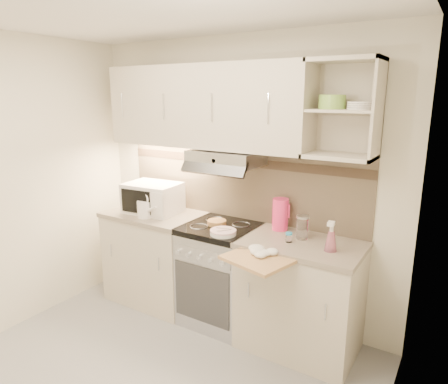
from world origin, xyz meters
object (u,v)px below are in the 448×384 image
object	(u,v)px
glass_jar	(302,227)
spray_bottle	(331,239)
watering_can	(146,208)
plate_stack	(223,232)
pink_pitcher	(280,214)
cutting_board	(259,258)
microwave	(153,198)
electric_range	(220,274)

from	to	relation	value
glass_jar	spray_bottle	distance (m)	0.30
watering_can	plate_stack	size ratio (longest dim) A/B	1.30
watering_can	pink_pitcher	distance (m)	1.24
spray_bottle	cutting_board	xyz separation A→B (m)	(-0.40, -0.34, -0.12)
watering_can	spray_bottle	xyz separation A→B (m)	(1.69, 0.10, 0.01)
microwave	watering_can	bearing A→B (deg)	-75.11
electric_range	spray_bottle	distance (m)	1.13
electric_range	watering_can	bearing A→B (deg)	-167.17
plate_stack	spray_bottle	distance (m)	0.85
watering_can	glass_jar	size ratio (longest dim) A/B	1.47
watering_can	cutting_board	distance (m)	1.32
watering_can	glass_jar	distance (m)	1.44
microwave	watering_can	distance (m)	0.19
pink_pitcher	spray_bottle	bearing A→B (deg)	-48.47
cutting_board	glass_jar	bearing A→B (deg)	88.30
spray_bottle	microwave	bearing A→B (deg)	172.73
watering_can	plate_stack	world-z (taller)	watering_can
electric_range	cutting_board	distance (m)	0.82
microwave	plate_stack	xyz separation A→B (m)	(0.91, -0.19, -0.12)
plate_stack	glass_jar	world-z (taller)	glass_jar
plate_stack	microwave	bearing A→B (deg)	168.53
electric_range	spray_bottle	xyz separation A→B (m)	(0.98, -0.06, 0.54)
electric_range	glass_jar	size ratio (longest dim) A/B	4.77
pink_pitcher	microwave	bearing A→B (deg)	164.94
plate_stack	pink_pitcher	size ratio (longest dim) A/B	0.80
watering_can	glass_jar	xyz separation A→B (m)	(1.43, 0.23, 0.01)
electric_range	watering_can	world-z (taller)	watering_can
electric_range	spray_bottle	world-z (taller)	spray_bottle
microwave	pink_pitcher	bearing A→B (deg)	2.87
microwave	electric_range	bearing A→B (deg)	-5.47
plate_stack	cutting_board	world-z (taller)	plate_stack
spray_bottle	cutting_board	size ratio (longest dim) A/B	0.55
watering_can	electric_range	bearing A→B (deg)	31.35
plate_stack	pink_pitcher	bearing A→B (deg)	46.84
pink_pitcher	glass_jar	size ratio (longest dim) A/B	1.41
pink_pitcher	glass_jar	bearing A→B (deg)	-48.44
watering_can	plate_stack	distance (m)	0.85
electric_range	cutting_board	size ratio (longest dim) A/B	2.04
spray_bottle	glass_jar	bearing A→B (deg)	149.38
microwave	watering_can	world-z (taller)	microwave
glass_jar	cutting_board	size ratio (longest dim) A/B	0.43
plate_stack	glass_jar	size ratio (longest dim) A/B	1.13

